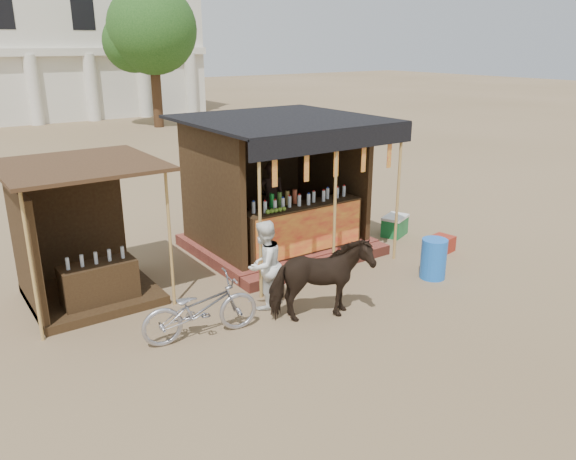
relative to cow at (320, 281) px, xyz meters
The scene contains 10 objects.
ground 0.79m from the cow, 51.37° to the right, with size 120.00×120.00×0.00m, color #846B4C.
main_stall 3.30m from the cow, 67.35° to the left, with size 3.60×3.61×2.78m.
secondary_stall 4.11m from the cow, 134.98° to the left, with size 2.40×2.40×2.38m.
cow is the anchor object (origin of this frame).
motorbike 1.90m from the cow, 162.47° to the left, with size 0.62×1.77×0.93m, color #9B9AA3.
bystander 1.01m from the cow, 118.20° to the left, with size 0.73×0.56×1.49m, color white.
blue_barrel 2.78m from the cow, ahead, with size 0.47×0.47×0.76m, color blue.
red_crate 4.18m from the cow, 13.47° to the left, with size 0.39×0.42×0.32m, color maroon.
cooler 4.55m from the cow, 30.02° to the left, with size 0.76×0.66×0.46m.
tree 22.99m from the cow, 74.43° to the left, with size 4.50×4.40×7.00m.
Camera 1 is at (-5.27, -5.98, 4.20)m, focal length 35.00 mm.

